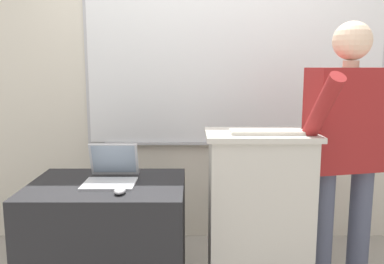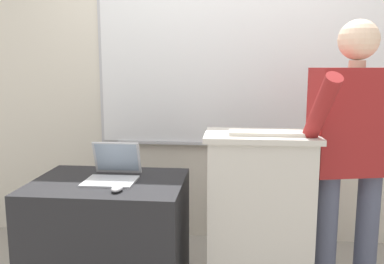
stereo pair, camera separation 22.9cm
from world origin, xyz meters
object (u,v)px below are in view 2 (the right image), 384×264
side_desk (110,240)px  computer_mouse_by_laptop (117,188)px  wireless_keyboard (266,133)px  person_presenter (352,144)px  lectern_podium (259,221)px  laptop (114,168)px

side_desk → computer_mouse_by_laptop: bearing=-60.4°
wireless_keyboard → computer_mouse_by_laptop: 0.86m
person_presenter → computer_mouse_by_laptop: (-1.29, -0.28, -0.21)m
side_desk → wireless_keyboard: bearing=-2.6°
side_desk → computer_mouse_by_laptop: 0.45m
wireless_keyboard → computer_mouse_by_laptop: bearing=-168.9°
side_desk → wireless_keyboard: (0.91, -0.04, 0.68)m
lectern_podium → wireless_keyboard: (0.02, -0.05, 0.53)m
person_presenter → laptop: person_presenter is taller
computer_mouse_by_laptop → lectern_podium: bearing=15.0°
lectern_podium → person_presenter: bearing=7.9°
side_desk → wireless_keyboard: size_ratio=2.21×
person_presenter → computer_mouse_by_laptop: person_presenter is taller
lectern_podium → computer_mouse_by_laptop: lectern_podium is taller
side_desk → wireless_keyboard: wireless_keyboard is taller
side_desk → laptop: laptop is taller
lectern_podium → computer_mouse_by_laptop: 0.83m
computer_mouse_by_laptop → laptop: bearing=109.7°
lectern_podium → side_desk: lectern_podium is taller
lectern_podium → side_desk: bearing=-179.4°
person_presenter → laptop: 1.39m
wireless_keyboard → lectern_podium: bearing=115.2°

